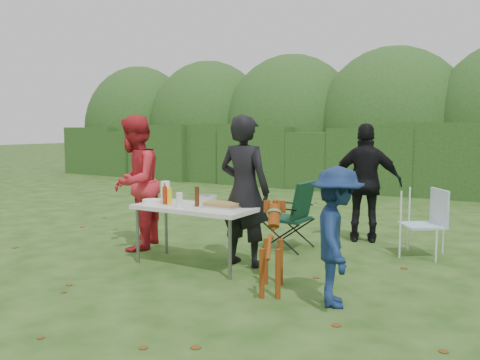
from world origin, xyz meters
The scene contains 20 objects.
ground centered at (0.00, 0.00, 0.00)m, with size 80.00×80.00×0.00m, color #1E4211.
hedge_row centered at (0.00, 8.00, 0.85)m, with size 22.00×1.40×1.70m, color #23471C.
shrub_backdrop centered at (0.00, 9.60, 1.60)m, with size 20.00×2.60×3.20m, color #3D6628.
folding_table centered at (0.15, -0.24, 0.69)m, with size 1.50×0.70×0.74m.
person_cook centered at (0.66, 0.09, 0.92)m, with size 0.67×0.44×1.85m, color black.
person_red_jacket centered at (-1.08, 0.04, 0.93)m, with size 0.90×0.70×1.86m, color red.
person_black_puffy centered at (1.55, 2.12, 0.88)m, with size 1.03×0.43×1.75m, color black.
child centered at (2.13, -0.69, 0.67)m, with size 0.86×0.50×1.33m, color #11244E.
dog centered at (1.41, -0.64, 0.43)m, with size 0.91×0.37×0.87m, color maroon, non-canonical shape.
camping_chair centered at (0.76, 1.12, 0.48)m, with size 0.60×0.60×0.97m, color #0F3420, non-canonical shape.
lawn_chair centered at (2.45, 1.66, 0.45)m, with size 0.53×0.53×0.90m, color #5AA1C6, non-canonical shape.
food_tray centered at (0.49, -0.14, 0.75)m, with size 0.45×0.30×0.02m, color #B7B7BA.
focaccia_bread centered at (0.49, -0.14, 0.78)m, with size 0.40×0.26×0.04m, color #A28442.
mustard_bottle centered at (-0.14, -0.36, 0.84)m, with size 0.06×0.06×0.20m, color yellow.
ketchup_bottle centered at (-0.25, -0.32, 0.85)m, with size 0.06×0.06×0.22m, color #A32A0C.
beer_bottle centered at (0.20, -0.26, 0.86)m, with size 0.06×0.06×0.24m, color #47230F.
paper_towel_roll centered at (-0.41, -0.11, 0.87)m, with size 0.12×0.12×0.26m, color white.
cup_stack centered at (0.08, -0.45, 0.83)m, with size 0.08×0.08×0.18m, color white.
pasta_bowl centered at (0.15, 0.01, 0.79)m, with size 0.26×0.26×0.10m, color silver.
plate_stack centered at (-0.44, -0.35, 0.77)m, with size 0.24×0.24×0.05m, color white.
Camera 1 is at (3.76, -5.21, 1.70)m, focal length 38.00 mm.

